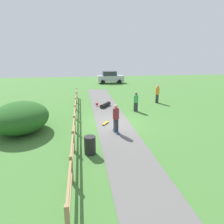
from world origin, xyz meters
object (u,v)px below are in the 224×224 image
object	(u,v)px
bystander_orange	(157,93)
trash_bin	(90,145)
parked_car_silver	(110,77)
skateboard_loose	(105,123)
bush_large	(21,117)
skater_riding	(116,117)
skater_fallen	(105,105)
bystander_green	(136,101)

from	to	relation	value
bystander_orange	trash_bin	bearing A→B (deg)	-126.07
bystander_orange	parked_car_silver	xyz separation A→B (m)	(-2.58, 14.43, -0.04)
skateboard_loose	parked_car_silver	distance (m)	20.23
bush_large	trash_bin	xyz separation A→B (m)	(4.06, -3.63, -0.49)
bush_large	bystander_orange	xyz separation A→B (m)	(11.13, 6.08, 0.06)
bush_large	skateboard_loose	bearing A→B (deg)	5.94
trash_bin	bystander_orange	size ratio (longest dim) A/B	0.50
skater_riding	parked_car_silver	distance (m)	21.79
skater_fallen	bystander_green	xyz separation A→B (m)	(2.43, -1.81, 0.69)
skater_riding	skater_fallen	xyz separation A→B (m)	(0.04, 6.33, -0.81)
bush_large	skater_riding	size ratio (longest dim) A/B	2.25
skater_riding	skateboard_loose	world-z (taller)	skater_riding
skater_fallen	skateboard_loose	bearing A→B (deg)	-96.06
skater_fallen	bystander_green	distance (m)	3.11
bystander_orange	bystander_green	size ratio (longest dim) A/B	1.11
skateboard_loose	bystander_green	world-z (taller)	bystander_green
skater_riding	parked_car_silver	size ratio (longest dim) A/B	0.42
trash_bin	bystander_orange	world-z (taller)	bystander_orange
bush_large	skater_riding	xyz separation A→B (m)	(5.77, -1.11, 0.07)
trash_bin	skater_fallen	distance (m)	9.03
bush_large	bystander_green	bearing A→B (deg)	22.49
trash_bin	parked_car_silver	xyz separation A→B (m)	(4.49, 24.13, 0.51)
trash_bin	skater_fallen	size ratio (longest dim) A/B	0.62
skateboard_loose	trash_bin	bearing A→B (deg)	-106.74
bush_large	skater_fallen	xyz separation A→B (m)	(5.82, 5.23, -0.74)
bystander_orange	parked_car_silver	world-z (taller)	parked_car_silver
bystander_green	trash_bin	bearing A→B (deg)	-120.73
skater_riding	skateboard_loose	xyz separation A→B (m)	(-0.45, 1.66, -0.92)
skater_fallen	parked_car_silver	world-z (taller)	parked_car_silver
skater_riding	trash_bin	bearing A→B (deg)	-124.15
skater_fallen	skateboard_loose	world-z (taller)	skater_fallen
bush_large	skater_fallen	distance (m)	7.85
skater_riding	parked_car_silver	world-z (taller)	parked_car_silver
bystander_orange	skater_riding	bearing A→B (deg)	-126.72
bystander_green	parked_car_silver	size ratio (longest dim) A/B	0.38
bystander_green	skater_riding	bearing A→B (deg)	-118.71
skateboard_loose	bystander_orange	distance (m)	8.07
skater_riding	bystander_green	world-z (taller)	skater_riding
parked_car_silver	skater_fallen	bearing A→B (deg)	-100.14
trash_bin	skater_fallen	world-z (taller)	trash_bin
parked_car_silver	skater_riding	bearing A→B (deg)	-97.32
bystander_orange	bystander_green	xyz separation A→B (m)	(-2.88, -2.66, -0.11)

